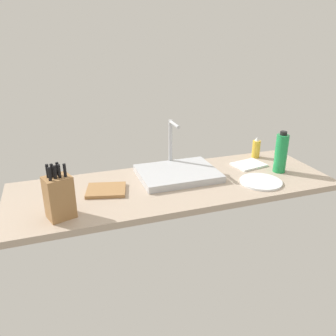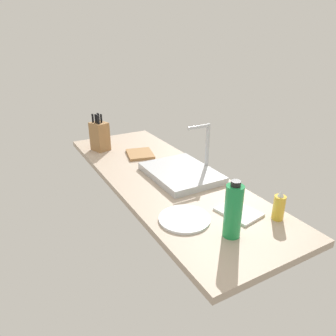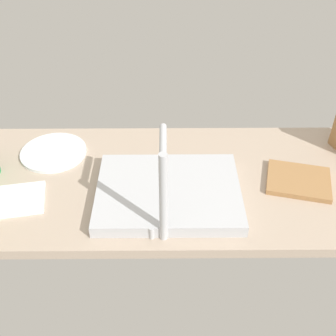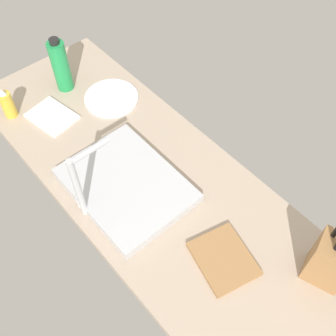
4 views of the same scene
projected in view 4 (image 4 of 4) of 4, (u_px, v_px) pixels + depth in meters
The scene contains 9 objects.
countertop_slab at pixel (155, 186), 155.38cm from camera, with size 184.70×63.50×3.50cm, color tan.
sink_basin at pixel (126, 185), 151.23cm from camera, with size 46.28×35.61×4.02cm, color #B7BABF.
faucet at pixel (80, 181), 132.85cm from camera, with size 5.50×15.45×30.55cm.
knife_block at pixel (331, 261), 124.19cm from camera, with size 14.40×13.12×26.81cm.
cutting_board at pixel (223, 259), 135.05cm from camera, with size 20.86×17.37×1.80cm, color #9E7042.
soap_bottle at pixel (7, 104), 170.21cm from camera, with size 5.43×5.43×14.73cm.
water_bottle at pixel (61, 66), 176.00cm from camera, with size 7.54×7.54×25.88cm.
dinner_plate at pixel (111, 98), 180.66cm from camera, with size 24.13×24.13×1.20cm, color white.
dish_towel at pixel (52, 116), 173.99cm from camera, with size 19.80×14.90×1.20cm, color white.
Camera 4 is at (-68.44, 52.66, 131.22)cm, focal length 43.29 mm.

